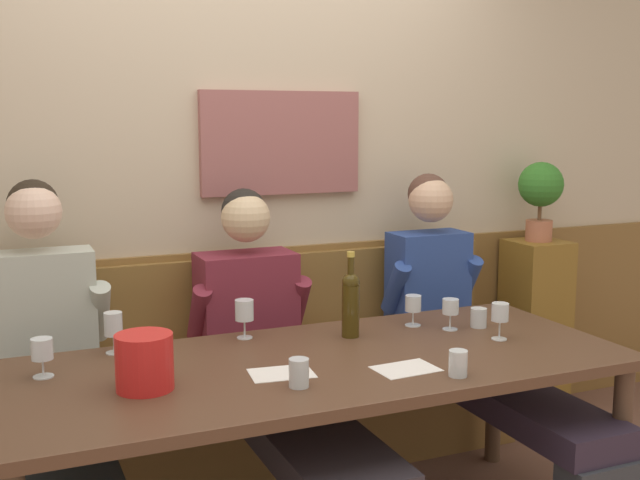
# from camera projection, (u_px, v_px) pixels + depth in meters

# --- Properties ---
(room_wall_back) EXTENTS (6.80, 0.12, 2.80)m
(room_wall_back) POSITION_uv_depth(u_px,v_px,m) (235.00, 155.00, 3.50)
(room_wall_back) COLOR #C6B396
(room_wall_back) RESTS_ON ground
(wood_wainscot_panel) EXTENTS (6.80, 0.03, 0.97)m
(wood_wainscot_panel) POSITION_uv_depth(u_px,v_px,m) (242.00, 352.00, 3.59)
(wood_wainscot_panel) COLOR brown
(wood_wainscot_panel) RESTS_ON ground
(wall_bench) EXTENTS (2.50, 0.42, 0.94)m
(wall_bench) POSITION_uv_depth(u_px,v_px,m) (257.00, 409.00, 3.43)
(wall_bench) COLOR brown
(wall_bench) RESTS_ON ground
(dining_table) EXTENTS (2.20, 0.91, 0.72)m
(dining_table) POSITION_uv_depth(u_px,v_px,m) (321.00, 379.00, 2.71)
(dining_table) COLOR #533624
(dining_table) RESTS_ON ground
(person_right_seat) EXTENTS (0.52, 1.34, 1.33)m
(person_right_seat) POSITION_uv_depth(u_px,v_px,m) (49.00, 389.00, 2.67)
(person_right_seat) COLOR #2E3333
(person_right_seat) RESTS_ON ground
(person_left_seat) EXTENTS (0.52, 1.35, 1.27)m
(person_left_seat) POSITION_uv_depth(u_px,v_px,m) (276.00, 362.00, 3.01)
(person_left_seat) COLOR #30352F
(person_left_seat) RESTS_ON ground
(person_center_left_seat) EXTENTS (0.47, 1.35, 1.31)m
(person_center_left_seat) POSITION_uv_depth(u_px,v_px,m) (471.00, 333.00, 3.36)
(person_center_left_seat) COLOR #33373E
(person_center_left_seat) RESTS_ON ground
(ice_bucket) EXTENTS (0.18, 0.18, 0.18)m
(ice_bucket) POSITION_uv_depth(u_px,v_px,m) (144.00, 362.00, 2.39)
(ice_bucket) COLOR red
(ice_bucket) RESTS_ON dining_table
(wine_bottle_clear_water) EXTENTS (0.07, 0.07, 0.33)m
(wine_bottle_clear_water) POSITION_uv_depth(u_px,v_px,m) (351.00, 302.00, 2.97)
(wine_bottle_clear_water) COLOR #3C2E0D
(wine_bottle_clear_water) RESTS_ON dining_table
(wine_glass_center_rear) EXTENTS (0.07, 0.07, 0.15)m
(wine_glass_center_rear) POSITION_uv_depth(u_px,v_px,m) (113.00, 325.00, 2.76)
(wine_glass_center_rear) COLOR silver
(wine_glass_center_rear) RESTS_ON dining_table
(wine_glass_near_bucket) EXTENTS (0.07, 0.07, 0.13)m
(wine_glass_near_bucket) POSITION_uv_depth(u_px,v_px,m) (42.00, 351.00, 2.51)
(wine_glass_near_bucket) COLOR silver
(wine_glass_near_bucket) RESTS_ON dining_table
(wine_glass_mid_right) EXTENTS (0.07, 0.07, 0.13)m
(wine_glass_mid_right) POSITION_uv_depth(u_px,v_px,m) (450.00, 308.00, 3.07)
(wine_glass_mid_right) COLOR silver
(wine_glass_mid_right) RESTS_ON dining_table
(wine_glass_center_front) EXTENTS (0.07, 0.07, 0.15)m
(wine_glass_center_front) POSITION_uv_depth(u_px,v_px,m) (244.00, 312.00, 2.95)
(wine_glass_center_front) COLOR silver
(wine_glass_center_front) RESTS_ON dining_table
(wine_glass_left_end) EXTENTS (0.07, 0.07, 0.13)m
(wine_glass_left_end) POSITION_uv_depth(u_px,v_px,m) (413.00, 305.00, 3.13)
(wine_glass_left_end) COLOR silver
(wine_glass_left_end) RESTS_ON dining_table
(wine_glass_right_end) EXTENTS (0.07, 0.07, 0.14)m
(wine_glass_right_end) POSITION_uv_depth(u_px,v_px,m) (500.00, 314.00, 2.94)
(wine_glass_right_end) COLOR silver
(wine_glass_right_end) RESTS_ON dining_table
(water_tumbler_left) EXTENTS (0.07, 0.07, 0.08)m
(water_tumbler_left) POSITION_uv_depth(u_px,v_px,m) (479.00, 318.00, 3.12)
(water_tumbler_left) COLOR silver
(water_tumbler_left) RESTS_ON dining_table
(water_tumbler_right) EXTENTS (0.06, 0.06, 0.09)m
(water_tumbler_right) POSITION_uv_depth(u_px,v_px,m) (299.00, 373.00, 2.42)
(water_tumbler_right) COLOR silver
(water_tumbler_right) RESTS_ON dining_table
(water_tumbler_center) EXTENTS (0.06, 0.06, 0.09)m
(water_tumbler_center) POSITION_uv_depth(u_px,v_px,m) (458.00, 363.00, 2.52)
(water_tumbler_center) COLOR silver
(water_tumbler_center) RESTS_ON dining_table
(tasting_sheet_left_guest) EXTENTS (0.22, 0.16, 0.00)m
(tasting_sheet_left_guest) POSITION_uv_depth(u_px,v_px,m) (406.00, 369.00, 2.60)
(tasting_sheet_left_guest) COLOR white
(tasting_sheet_left_guest) RESTS_ON dining_table
(tasting_sheet_right_guest) EXTENTS (0.23, 0.17, 0.00)m
(tasting_sheet_right_guest) POSITION_uv_depth(u_px,v_px,m) (282.00, 373.00, 2.55)
(tasting_sheet_right_guest) COLOR white
(tasting_sheet_right_guest) RESTS_ON dining_table
(corner_pedestal) EXTENTS (0.28, 0.28, 0.94)m
(corner_pedestal) POSITION_uv_depth(u_px,v_px,m) (534.00, 329.00, 4.04)
(corner_pedestal) COLOR olive
(corner_pedestal) RESTS_ON ground
(potted_plant) EXTENTS (0.23, 0.23, 0.41)m
(potted_plant) POSITION_uv_depth(u_px,v_px,m) (541.00, 191.00, 3.92)
(potted_plant) COLOR #B06648
(potted_plant) RESTS_ON corner_pedestal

